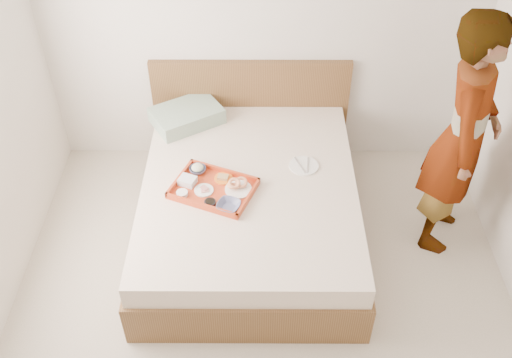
{
  "coord_description": "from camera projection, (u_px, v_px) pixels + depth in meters",
  "views": [
    {
      "loc": [
        -0.04,
        -2.1,
        3.38
      ],
      "look_at": [
        -0.05,
        0.9,
        0.65
      ],
      "focal_mm": 40.75,
      "sensor_mm": 36.0,
      "label": 1
    }
  ],
  "objects": [
    {
      "name": "prawn_plate",
      "position": [
        238.0,
        189.0,
        4.12
      ],
      "size": [
        0.25,
        0.25,
        0.01
      ],
      "primitive_type": "cylinder",
      "rotation": [
        0.0,
        0.0,
        -0.39
      ],
      "color": "white",
      "rests_on": "tray"
    },
    {
      "name": "headboard",
      "position": [
        251.0,
        110.0,
        4.97
      ],
      "size": [
        1.65,
        0.06,
        0.95
      ],
      "primitive_type": "cube",
      "color": "brown",
      "rests_on": "ground"
    },
    {
      "name": "tray",
      "position": [
        213.0,
        188.0,
        4.13
      ],
      "size": [
        0.67,
        0.59,
        0.05
      ],
      "primitive_type": "cube",
      "rotation": [
        0.0,
        0.0,
        -0.39
      ],
      "color": "#BE4B24",
      "rests_on": "bed"
    },
    {
      "name": "meat_plate",
      "position": [
        204.0,
        190.0,
        4.12
      ],
      "size": [
        0.18,
        0.18,
        0.01
      ],
      "primitive_type": "cylinder",
      "rotation": [
        0.0,
        0.0,
        -0.39
      ],
      "color": "white",
      "rests_on": "tray"
    },
    {
      "name": "navy_bowl_big",
      "position": [
        229.0,
        206.0,
        3.98
      ],
      "size": [
        0.21,
        0.21,
        0.04
      ],
      "primitive_type": "imported",
      "rotation": [
        0.0,
        0.0,
        -0.39
      ],
      "color": "#1C1E50",
      "rests_on": "tray"
    },
    {
      "name": "bread_plate",
      "position": [
        224.0,
        178.0,
        4.21
      ],
      "size": [
        0.18,
        0.18,
        0.01
      ],
      "primitive_type": "cylinder",
      "rotation": [
        0.0,
        0.0,
        -0.39
      ],
      "color": "orange",
      "rests_on": "tray"
    },
    {
      "name": "person",
      "position": [
        463.0,
        138.0,
        3.95
      ],
      "size": [
        0.66,
        0.79,
        1.86
      ],
      "primitive_type": "imported",
      "rotation": [
        0.0,
        0.0,
        1.2
      ],
      "color": "white",
      "rests_on": "ground"
    },
    {
      "name": "plastic_tub",
      "position": [
        187.0,
        181.0,
        4.16
      ],
      "size": [
        0.14,
        0.13,
        0.05
      ],
      "primitive_type": "cube",
      "rotation": [
        0.0,
        0.0,
        -0.39
      ],
      "color": "silver",
      "rests_on": "tray"
    },
    {
      "name": "cheese_round",
      "position": [
        182.0,
        193.0,
        4.08
      ],
      "size": [
        0.11,
        0.11,
        0.03
      ],
      "primitive_type": "cylinder",
      "rotation": [
        0.0,
        0.0,
        -0.39
      ],
      "color": "white",
      "rests_on": "tray"
    },
    {
      "name": "salad_bowl",
      "position": [
        198.0,
        170.0,
        4.26
      ],
      "size": [
        0.16,
        0.16,
        0.04
      ],
      "primitive_type": "imported",
      "rotation": [
        0.0,
        0.0,
        -0.39
      ],
      "color": "#1C1E50",
      "rests_on": "tray"
    },
    {
      "name": "sauce_dish",
      "position": [
        210.0,
        203.0,
        4.01
      ],
      "size": [
        0.11,
        0.11,
        0.03
      ],
      "primitive_type": "cylinder",
      "rotation": [
        0.0,
        0.0,
        -0.39
      ],
      "color": "black",
      "rests_on": "tray"
    },
    {
      "name": "dinner_plate",
      "position": [
        304.0,
        166.0,
        4.34
      ],
      "size": [
        0.24,
        0.24,
        0.01
      ],
      "primitive_type": "cylinder",
      "rotation": [
        0.0,
        0.0,
        0.08
      ],
      "color": "white",
      "rests_on": "bed"
    },
    {
      "name": "pillow",
      "position": [
        187.0,
        116.0,
        4.71
      ],
      "size": [
        0.64,
        0.59,
        0.13
      ],
      "primitive_type": "cube",
      "rotation": [
        0.0,
        0.0,
        0.55
      ],
      "color": "#8FB093",
      "rests_on": "bed"
    },
    {
      "name": "wall_back",
      "position": [
        263.0,
        19.0,
        4.43
      ],
      "size": [
        3.5,
        0.01,
        2.6
      ],
      "primitive_type": "cube",
      "color": "silver",
      "rests_on": "ground"
    },
    {
      "name": "bed",
      "position": [
        249.0,
        208.0,
        4.39
      ],
      "size": [
        1.65,
        2.0,
        0.53
      ],
      "primitive_type": "cube",
      "color": "brown",
      "rests_on": "ground"
    },
    {
      "name": "ground",
      "position": [
        263.0,
        344.0,
        3.83
      ],
      "size": [
        3.5,
        4.0,
        0.01
      ],
      "primitive_type": "cube",
      "color": "beige",
      "rests_on": "ground"
    }
  ]
}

